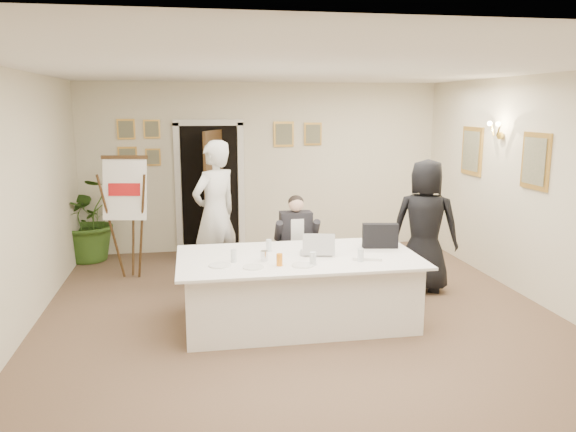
{
  "coord_description": "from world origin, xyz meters",
  "views": [
    {
      "loc": [
        -1.2,
        -5.87,
        2.42
      ],
      "look_at": [
        -0.08,
        0.6,
        1.13
      ],
      "focal_mm": 35.0,
      "sensor_mm": 36.0,
      "label": 1
    }
  ],
  "objects_px": {
    "standing_woman": "(425,226)",
    "conference_table": "(298,289)",
    "flip_chart": "(129,224)",
    "potted_palm": "(90,219)",
    "steel_jug": "(264,256)",
    "standing_man": "(215,214)",
    "seated_man": "(296,244)",
    "paper_stack": "(367,257)",
    "laptop": "(316,242)",
    "oj_glass": "(279,260)",
    "laptop_bag": "(380,236)"
  },
  "relations": [
    {
      "from": "standing_woman",
      "to": "conference_table",
      "type": "bearing_deg",
      "value": 53.81
    },
    {
      "from": "flip_chart",
      "to": "conference_table",
      "type": "bearing_deg",
      "value": -44.7
    },
    {
      "from": "potted_palm",
      "to": "steel_jug",
      "type": "relative_size",
      "value": 12.17
    },
    {
      "from": "standing_man",
      "to": "steel_jug",
      "type": "height_order",
      "value": "standing_man"
    },
    {
      "from": "standing_man",
      "to": "conference_table",
      "type": "bearing_deg",
      "value": 80.71
    },
    {
      "from": "conference_table",
      "to": "seated_man",
      "type": "height_order",
      "value": "seated_man"
    },
    {
      "from": "paper_stack",
      "to": "steel_jug",
      "type": "distance_m",
      "value": 1.13
    },
    {
      "from": "laptop",
      "to": "standing_man",
      "type": "bearing_deg",
      "value": 137.28
    },
    {
      "from": "laptop",
      "to": "paper_stack",
      "type": "height_order",
      "value": "laptop"
    },
    {
      "from": "potted_palm",
      "to": "steel_jug",
      "type": "bearing_deg",
      "value": -54.32
    },
    {
      "from": "seated_man",
      "to": "potted_palm",
      "type": "bearing_deg",
      "value": 150.86
    },
    {
      "from": "conference_table",
      "to": "steel_jug",
      "type": "xyz_separation_m",
      "value": [
        -0.4,
        -0.14,
        0.44
      ]
    },
    {
      "from": "oj_glass",
      "to": "paper_stack",
      "type": "bearing_deg",
      "value": 6.92
    },
    {
      "from": "standing_woman",
      "to": "potted_palm",
      "type": "relative_size",
      "value": 1.31
    },
    {
      "from": "flip_chart",
      "to": "standing_man",
      "type": "height_order",
      "value": "standing_man"
    },
    {
      "from": "flip_chart",
      "to": "steel_jug",
      "type": "relative_size",
      "value": 15.59
    },
    {
      "from": "laptop",
      "to": "potted_palm",
      "type": "bearing_deg",
      "value": 145.41
    },
    {
      "from": "laptop",
      "to": "laptop_bag",
      "type": "relative_size",
      "value": 0.9
    },
    {
      "from": "laptop",
      "to": "laptop_bag",
      "type": "xyz_separation_m",
      "value": [
        0.8,
        0.14,
        0.0
      ]
    },
    {
      "from": "potted_palm",
      "to": "oj_glass",
      "type": "height_order",
      "value": "potted_palm"
    },
    {
      "from": "laptop",
      "to": "paper_stack",
      "type": "xyz_separation_m",
      "value": [
        0.51,
        -0.29,
        -0.12
      ]
    },
    {
      "from": "seated_man",
      "to": "paper_stack",
      "type": "xyz_separation_m",
      "value": [
        0.55,
        -1.25,
        0.14
      ]
    },
    {
      "from": "standing_woman",
      "to": "laptop_bag",
      "type": "relative_size",
      "value": 4.25
    },
    {
      "from": "paper_stack",
      "to": "laptop",
      "type": "bearing_deg",
      "value": 150.11
    },
    {
      "from": "potted_palm",
      "to": "seated_man",
      "type": "bearing_deg",
      "value": -35.9
    },
    {
      "from": "standing_woman",
      "to": "laptop_bag",
      "type": "distance_m",
      "value": 1.05
    },
    {
      "from": "standing_man",
      "to": "potted_palm",
      "type": "relative_size",
      "value": 1.48
    },
    {
      "from": "steel_jug",
      "to": "laptop",
      "type": "bearing_deg",
      "value": 17.56
    },
    {
      "from": "potted_palm",
      "to": "paper_stack",
      "type": "distance_m",
      "value": 4.84
    },
    {
      "from": "conference_table",
      "to": "steel_jug",
      "type": "relative_size",
      "value": 24.3
    },
    {
      "from": "laptop",
      "to": "laptop_bag",
      "type": "distance_m",
      "value": 0.81
    },
    {
      "from": "conference_table",
      "to": "steel_jug",
      "type": "bearing_deg",
      "value": -161.08
    },
    {
      "from": "standing_man",
      "to": "steel_jug",
      "type": "bearing_deg",
      "value": 66.75
    },
    {
      "from": "conference_table",
      "to": "standing_man",
      "type": "height_order",
      "value": "standing_man"
    },
    {
      "from": "standing_man",
      "to": "oj_glass",
      "type": "height_order",
      "value": "standing_man"
    },
    {
      "from": "potted_palm",
      "to": "paper_stack",
      "type": "relative_size",
      "value": 4.24
    },
    {
      "from": "potted_palm",
      "to": "oj_glass",
      "type": "distance_m",
      "value": 4.28
    },
    {
      "from": "conference_table",
      "to": "laptop",
      "type": "relative_size",
      "value": 7.18
    },
    {
      "from": "oj_glass",
      "to": "flip_chart",
      "type": "bearing_deg",
      "value": 126.71
    },
    {
      "from": "conference_table",
      "to": "potted_palm",
      "type": "distance_m",
      "value": 4.17
    },
    {
      "from": "standing_woman",
      "to": "oj_glass",
      "type": "xyz_separation_m",
      "value": [
        -2.12,
        -1.19,
        -0.04
      ]
    },
    {
      "from": "standing_woman",
      "to": "steel_jug",
      "type": "xyz_separation_m",
      "value": [
        -2.25,
        -0.97,
        -0.05
      ]
    },
    {
      "from": "seated_man",
      "to": "laptop",
      "type": "xyz_separation_m",
      "value": [
        0.04,
        -0.96,
        0.26
      ]
    },
    {
      "from": "seated_man",
      "to": "laptop_bag",
      "type": "distance_m",
      "value": 1.21
    },
    {
      "from": "paper_stack",
      "to": "potted_palm",
      "type": "bearing_deg",
      "value": 135.9
    },
    {
      "from": "seated_man",
      "to": "standing_woman",
      "type": "xyz_separation_m",
      "value": [
        1.68,
        -0.19,
        0.22
      ]
    },
    {
      "from": "flip_chart",
      "to": "oj_glass",
      "type": "bearing_deg",
      "value": -53.29
    },
    {
      "from": "standing_man",
      "to": "laptop_bag",
      "type": "xyz_separation_m",
      "value": [
        1.87,
        -1.33,
        -0.07
      ]
    },
    {
      "from": "potted_palm",
      "to": "paper_stack",
      "type": "xyz_separation_m",
      "value": [
        3.47,
        -3.36,
        0.12
      ]
    },
    {
      "from": "steel_jug",
      "to": "laptop_bag",
      "type": "bearing_deg",
      "value": 13.29
    }
  ]
}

